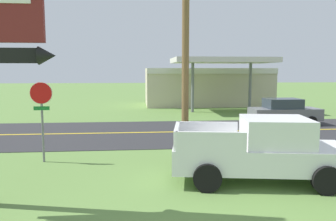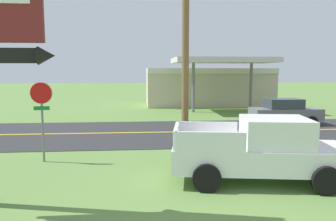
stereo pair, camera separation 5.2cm
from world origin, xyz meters
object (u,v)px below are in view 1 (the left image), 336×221
at_px(stop_sign, 42,108).
at_px(gas_station, 207,85).
at_px(utility_pole, 186,20).
at_px(pickup_white_parked_on_lawn, 262,150).
at_px(car_grey_mid_lane, 284,111).

bearing_deg(stop_sign, gas_station, 62.79).
relative_size(utility_pole, pickup_white_parked_on_lawn, 1.79).
xyz_separation_m(gas_station, pickup_white_parked_on_lawn, (-3.18, -23.05, -0.98)).
xyz_separation_m(gas_station, car_grey_mid_lane, (2.23, -12.60, -1.11)).
bearing_deg(car_grey_mid_lane, stop_sign, -149.02).
bearing_deg(stop_sign, car_grey_mid_lane, 30.98).
distance_m(pickup_white_parked_on_lawn, car_grey_mid_lane, 11.76).
bearing_deg(car_grey_mid_lane, utility_pole, -133.39).
height_order(gas_station, pickup_white_parked_on_lawn, gas_station).
relative_size(stop_sign, pickup_white_parked_on_lawn, 0.54).
relative_size(pickup_white_parked_on_lawn, car_grey_mid_lane, 1.30).
height_order(pickup_white_parked_on_lawn, car_grey_mid_lane, pickup_white_parked_on_lawn).
distance_m(utility_pole, car_grey_mid_lane, 11.57).
distance_m(stop_sign, car_grey_mid_lane, 14.74).
distance_m(gas_station, car_grey_mid_lane, 12.84).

